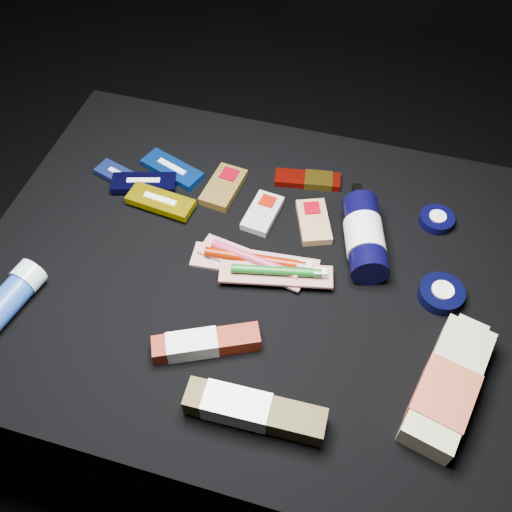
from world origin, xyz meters
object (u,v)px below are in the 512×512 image
(bodywash_bottle, at_px, (447,388))
(lotion_bottle, at_px, (365,236))
(deodorant_stick, at_px, (11,296))
(toothpaste_carton_red, at_px, (201,344))

(bodywash_bottle, bearing_deg, lotion_bottle, 138.13)
(bodywash_bottle, relative_size, deodorant_stick, 1.77)
(deodorant_stick, relative_size, toothpaste_carton_red, 0.78)
(bodywash_bottle, xyz_separation_m, toothpaste_carton_red, (-0.39, -0.03, -0.01))
(lotion_bottle, relative_size, deodorant_stick, 1.62)
(lotion_bottle, distance_m, toothpaste_carton_red, 0.35)
(lotion_bottle, relative_size, toothpaste_carton_red, 1.27)
(bodywash_bottle, height_order, toothpaste_carton_red, bodywash_bottle)
(lotion_bottle, bearing_deg, bodywash_bottle, -71.72)
(lotion_bottle, bearing_deg, deodorant_stick, -168.57)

